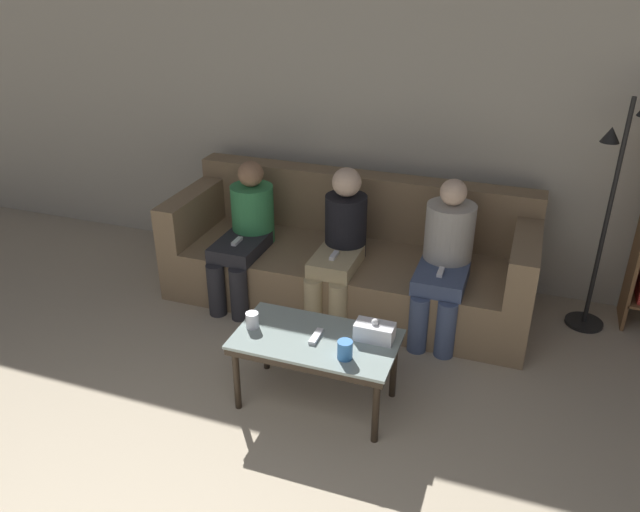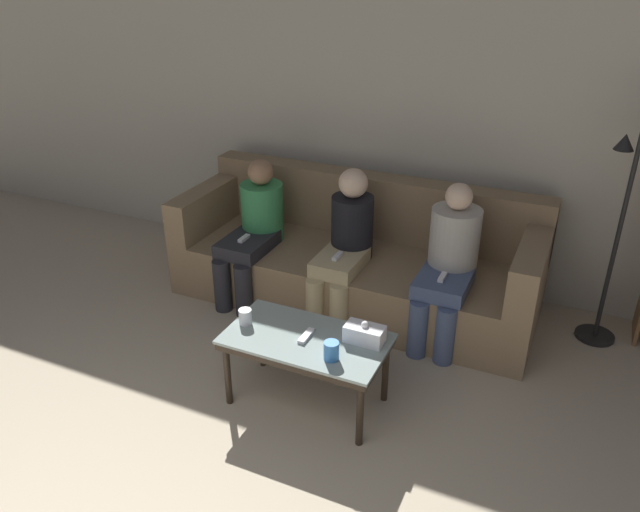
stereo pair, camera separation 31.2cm
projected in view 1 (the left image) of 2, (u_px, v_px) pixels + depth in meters
The scene contains 11 objects.
wall_back at pixel (374, 112), 4.72m from camera, with size 12.00×0.06×2.60m.
couch at pixel (350, 259), 4.71m from camera, with size 2.66×0.97×0.88m.
coffee_table at pixel (316, 345), 3.53m from camera, with size 0.92×0.51×0.45m.
cup_near_left at pixel (345, 350), 3.32m from camera, with size 0.08×0.08×0.11m.
cup_near_right at pixel (252, 320), 3.59m from camera, with size 0.08×0.08×0.09m.
tissue_box at pixel (375, 331), 3.48m from camera, with size 0.22×0.12×0.13m.
game_remote at pixel (316, 336), 3.51m from camera, with size 0.04×0.15×0.02m.
standing_lamp at pixel (616, 193), 4.02m from camera, with size 0.31×0.26×1.63m.
seated_person_left_end at pixel (246, 229), 4.62m from camera, with size 0.32×0.69×1.03m.
seated_person_mid_left at pixel (341, 241), 4.39m from camera, with size 0.31×0.65×1.07m.
seated_person_mid_right at pixel (445, 255), 4.18m from camera, with size 0.33×0.66×1.07m.
Camera 1 is at (1.19, -0.59, 2.44)m, focal length 35.00 mm.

